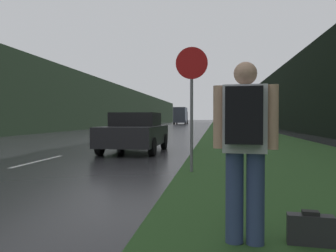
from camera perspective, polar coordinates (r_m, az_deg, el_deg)
The scene contains 12 objects.
grass_verge at distance 41.15m, azimuth 10.56°, elevation -0.53°, with size 6.00×240.00×0.02m, color #26471E.
lane_stripe_b at distance 11.12m, azimuth -20.01°, elevation -5.30°, with size 0.12×3.00×0.01m, color silver.
lane_stripe_c at distance 17.60m, azimuth -9.39°, elevation -2.86°, with size 0.12×3.00×0.01m, color silver.
lane_stripe_d at distance 24.37m, azimuth -4.58°, elevation -1.72°, with size 0.12×3.00×0.01m, color silver.
lane_stripe_e at distance 31.24m, azimuth -1.88°, elevation -1.07°, with size 0.12×3.00×0.01m, color silver.
treeline_far_side at distance 53.38m, azimuth -9.21°, elevation 3.26°, with size 2.00×140.00×6.33m, color black.
treeline_near_side at distance 51.77m, azimuth 16.65°, elevation 3.63°, with size 2.00×140.00×6.95m, color black.
stop_sign at distance 8.24m, azimuth 3.81°, elevation 5.15°, with size 0.74×0.07×2.90m.
hitchhiker_with_backpack at distance 3.53m, azimuth 12.24°, elevation -2.34°, with size 0.62×0.46×1.81m.
suitcase at distance 3.87m, azimuth 21.87°, elevation -15.25°, with size 0.45×0.21×0.35m.
car_passing_near at distance 13.42m, azimuth -5.30°, elevation -0.99°, with size 2.02×4.42×1.47m.
delivery_truck at distance 75.68m, azimuth 2.07°, elevation 1.69°, with size 2.61×8.27×3.55m.
Camera 1 is at (5.12, -1.08, 1.25)m, focal length 38.00 mm.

